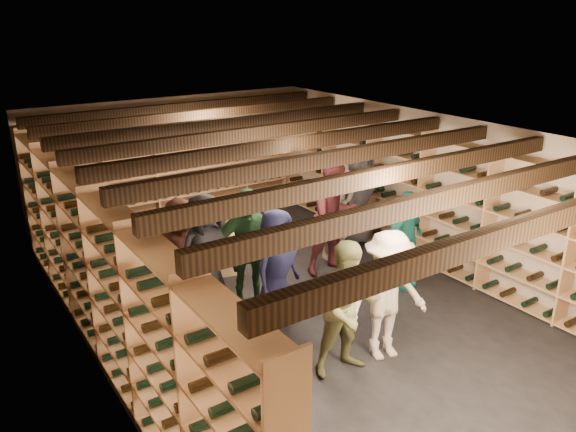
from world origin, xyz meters
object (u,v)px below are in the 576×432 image
(person_6, at_px, (276,266))
(crate_loose, at_px, (241,224))
(crate_stack_right, at_px, (213,261))
(person_2, at_px, (349,309))
(person_1, at_px, (148,286))
(person_4, at_px, (405,240))
(person_3, at_px, (387,296))
(person_5, at_px, (181,250))
(person_12, at_px, (359,196))
(person_0, at_px, (206,255))
(crate_stack_left, at_px, (226,253))
(person_7, at_px, (337,207))
(person_10, at_px, (247,249))
(person_8, at_px, (335,218))

(person_6, bearing_deg, crate_loose, 46.85)
(crate_stack_right, height_order, person_2, person_2)
(person_1, xyz_separation_m, person_4, (3.66, -0.58, -0.06))
(person_3, relative_size, person_5, 1.05)
(person_5, xyz_separation_m, person_12, (3.42, 0.22, 0.12))
(person_0, xyz_separation_m, person_12, (3.30, 0.75, 0.03))
(crate_stack_left, bearing_deg, person_4, -43.66)
(person_6, relative_size, person_12, 0.89)
(person_0, distance_m, person_7, 2.61)
(person_4, relative_size, person_5, 0.98)
(person_10, bearing_deg, crate_loose, 74.31)
(person_6, xyz_separation_m, person_7, (1.91, 1.16, 0.12))
(crate_stack_right, xyz_separation_m, person_3, (0.64, -3.24, 0.63))
(person_2, height_order, person_7, person_7)
(person_3, bearing_deg, person_8, 79.17)
(person_5, bearing_deg, person_8, -24.10)
(person_3, height_order, person_6, person_3)
(person_3, xyz_separation_m, person_5, (-1.39, 2.65, -0.04))
(person_1, relative_size, person_3, 1.00)
(person_1, bearing_deg, person_2, -46.03)
(person_10, relative_size, person_12, 0.98)
(person_5, height_order, person_8, person_8)
(crate_stack_right, xyz_separation_m, person_8, (1.58, -1.08, 0.73))
(person_8, bearing_deg, person_6, -149.71)
(person_2, xyz_separation_m, person_4, (2.01, 1.17, -0.05))
(person_2, relative_size, person_10, 0.92)
(person_3, height_order, person_10, person_10)
(person_2, distance_m, person_4, 2.33)
(crate_stack_left, distance_m, person_8, 1.77)
(crate_stack_left, bearing_deg, person_1, -143.02)
(crate_stack_right, bearing_deg, person_6, -89.04)
(person_5, distance_m, person_6, 1.46)
(person_0, bearing_deg, person_6, -52.91)
(crate_stack_right, relative_size, person_5, 0.36)
(crate_loose, bearing_deg, person_1, -134.72)
(person_6, height_order, person_12, person_12)
(person_0, relative_size, person_6, 1.08)
(person_3, bearing_deg, person_2, -169.67)
(person_4, relative_size, person_8, 0.82)
(person_0, xyz_separation_m, person_4, (2.73, -0.92, -0.10))
(person_0, relative_size, person_2, 1.06)
(person_3, bearing_deg, person_12, 67.28)
(person_12, bearing_deg, person_5, -172.13)
(person_6, relative_size, person_8, 0.86)
(person_4, height_order, person_7, person_7)
(person_3, height_order, person_8, person_8)
(person_3, height_order, person_5, person_3)
(person_12, bearing_deg, person_7, -153.78)
(person_0, distance_m, person_8, 2.20)
(person_0, distance_m, person_10, 0.55)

